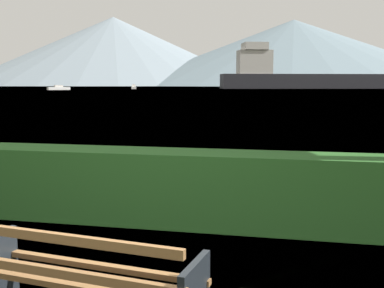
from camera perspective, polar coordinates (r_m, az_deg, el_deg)
water_surface at (r=309.06m, az=11.97°, el=6.79°), size 620.00×620.00×0.00m
park_bench at (r=3.62m, az=-13.20°, el=-16.01°), size 1.84×0.81×0.87m
hedge_row at (r=6.25m, az=-1.56°, el=-5.32°), size 10.74×0.73×0.97m
cargo_ship_large at (r=202.90m, az=12.70°, el=8.07°), size 75.47×31.89×18.80m
fishing_boat_near at (r=184.42m, az=-7.10°, el=6.85°), size 3.61×5.68×1.83m
sailboat_mid at (r=159.09m, az=-15.93°, el=6.56°), size 6.58×6.57×1.59m
distant_hills at (r=586.62m, az=5.57°, el=10.89°), size 831.31×413.04×86.77m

